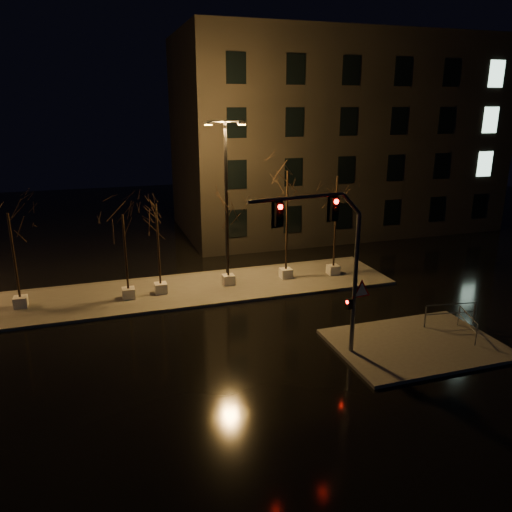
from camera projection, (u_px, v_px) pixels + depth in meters
name	position (u px, v px, depth m)	size (l,w,h in m)	color
ground	(226.00, 335.00, 22.35)	(90.00, 90.00, 0.00)	black
median	(199.00, 289.00, 27.79)	(22.00, 5.00, 0.15)	#4D4B45
sidewalk_corner	(416.00, 344.00, 21.35)	(7.00, 5.00, 0.15)	#4D4B45
building	(335.00, 136.00, 40.68)	(25.00, 12.00, 15.00)	black
tree_0	(11.00, 235.00, 24.01)	(1.80, 1.80, 4.95)	silver
tree_1	(124.00, 234.00, 25.26)	(1.80, 1.80, 4.61)	silver
tree_2	(157.00, 224.00, 25.89)	(1.80, 1.80, 5.02)	silver
tree_3	(227.00, 213.00, 27.11)	(1.80, 1.80, 5.40)	silver
tree_4	(287.00, 196.00, 27.96)	(1.80, 1.80, 6.42)	silver
tree_5	(337.00, 199.00, 28.66)	(1.80, 1.80, 6.04)	silver
traffic_signal_mast	(334.00, 252.00, 18.91)	(5.43, 0.77, 6.67)	slate
streetlight_main	(226.00, 192.00, 27.25)	(2.24, 0.55, 8.97)	black
guard_rail_a	(450.00, 311.00, 22.81)	(2.45, 0.43, 1.07)	slate
guard_rail_b	(468.00, 322.00, 21.88)	(0.72, 1.97, 0.98)	slate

